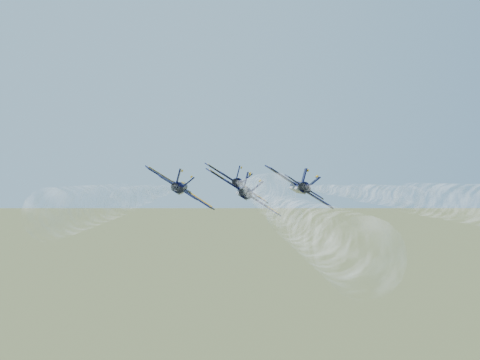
{
  "coord_description": "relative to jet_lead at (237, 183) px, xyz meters",
  "views": [
    {
      "loc": [
        -15.93,
        -111.09,
        110.13
      ],
      "look_at": [
        -1.01,
        0.35,
        102.46
      ],
      "focal_mm": 50.0,
      "sensor_mm": 36.0,
      "label": 1
    }
  ],
  "objects": [
    {
      "name": "smoke_trail_lead",
      "position": [
        -7.09,
        -57.74,
        0.03
      ],
      "size": [
        11.61,
        77.5,
        2.96
      ],
      "rotation": [
        0.0,
        0.57,
        -0.12
      ],
      "color": "white"
    },
    {
      "name": "jet_slot",
      "position": [
        -1.36,
        -18.98,
        0.0
      ],
      "size": [
        11.6,
        17.41,
        7.16
      ],
      "rotation": [
        0.0,
        0.57,
        -0.12
      ],
      "color": "black"
    },
    {
      "name": "jet_lead",
      "position": [
        0.0,
        0.0,
        0.0
      ],
      "size": [
        11.6,
        17.41,
        7.16
      ],
      "rotation": [
        0.0,
        0.57,
        -0.12
      ],
      "color": "black"
    },
    {
      "name": "smoke_trail_slot",
      "position": [
        -8.44,
        -76.72,
        0.03
      ],
      "size": [
        11.61,
        77.5,
        2.96
      ],
      "rotation": [
        0.0,
        0.57,
        -0.12
      ],
      "color": "white"
    },
    {
      "name": "smoke_trail_left",
      "position": [
        -17.62,
        -66.37,
        0.03
      ],
      "size": [
        11.61,
        77.5,
        2.96
      ],
      "rotation": [
        0.0,
        0.57,
        -0.12
      ],
      "color": "white"
    },
    {
      "name": "smoke_trail_right",
      "position": [
        2.09,
        -68.08,
        0.03
      ],
      "size": [
        11.61,
        77.5,
        2.96
      ],
      "rotation": [
        0.0,
        0.57,
        -0.12
      ],
      "color": "white"
    },
    {
      "name": "jet_right",
      "position": [
        9.18,
        -10.34,
        0.0
      ],
      "size": [
        11.6,
        17.41,
        7.16
      ],
      "rotation": [
        0.0,
        0.57,
        -0.12
      ],
      "color": "black"
    },
    {
      "name": "jet_left",
      "position": [
        -10.54,
        -8.63,
        0.0
      ],
      "size": [
        11.6,
        17.41,
        7.16
      ],
      "rotation": [
        0.0,
        0.57,
        -0.12
      ],
      "color": "black"
    }
  ]
}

